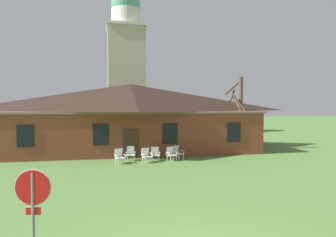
{
  "coord_description": "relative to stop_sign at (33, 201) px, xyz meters",
  "views": [
    {
      "loc": [
        -2.22,
        -6.96,
        3.77
      ],
      "look_at": [
        1.04,
        9.36,
        3.11
      ],
      "focal_mm": 33.94,
      "sensor_mm": 36.0,
      "label": 1
    }
  ],
  "objects": [
    {
      "name": "brick_building",
      "position": [
        3.76,
        20.5,
        1.2
      ],
      "size": [
        20.7,
        10.4,
        5.68
      ],
      "color": "brown",
      "rests_on": "ground"
    },
    {
      "name": "dome_tower",
      "position": [
        4.41,
        35.79,
        7.56
      ],
      "size": [
        5.18,
        5.18,
        20.16
      ],
      "color": "#BCB29E",
      "rests_on": "ground"
    },
    {
      "name": "stop_sign",
      "position": [
        0.0,
        0.0,
        0.0
      ],
      "size": [
        0.79,
        0.2,
        2.41
      ],
      "color": "slate",
      "rests_on": "ground"
    },
    {
      "name": "lawn_chair_by_porch",
      "position": [
        2.48,
        13.63,
        -1.2
      ],
      "size": [
        0.76,
        0.81,
        0.96
      ],
      "color": "white",
      "rests_on": "ground"
    },
    {
      "name": "lawn_chair_near_door",
      "position": [
        3.29,
        14.7,
        -1.2
      ],
      "size": [
        0.68,
        0.71,
        0.96
      ],
      "color": "silver",
      "rests_on": "ground"
    },
    {
      "name": "lawn_chair_left_end",
      "position": [
        4.25,
        13.62,
        -1.2
      ],
      "size": [
        0.75,
        0.81,
        0.96
      ],
      "color": "silver",
      "rests_on": "ground"
    },
    {
      "name": "lawn_chair_middle",
      "position": [
        4.93,
        14.22,
        -1.2
      ],
      "size": [
        0.68,
        0.71,
        0.96
      ],
      "color": "silver",
      "rests_on": "ground"
    },
    {
      "name": "lawn_chair_right_end",
      "position": [
        6.02,
        14.05,
        -1.2
      ],
      "size": [
        0.76,
        0.81,
        0.96
      ],
      "color": "white",
      "rests_on": "ground"
    },
    {
      "name": "lawn_chair_far_side",
      "position": [
        6.61,
        14.58,
        -1.2
      ],
      "size": [
        0.85,
        0.87,
        0.96
      ],
      "color": "silver",
      "rests_on": "ground"
    },
    {
      "name": "bare_tree_beside_building",
      "position": [
        12.71,
        17.79,
        1.68
      ],
      "size": [
        1.7,
        2.14,
        6.2
      ],
      "color": "brown",
      "rests_on": "ground"
    }
  ]
}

